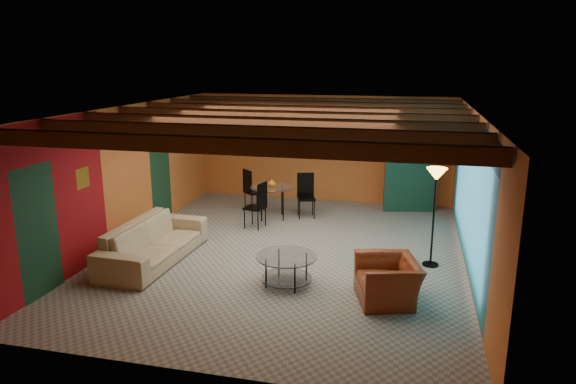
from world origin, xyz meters
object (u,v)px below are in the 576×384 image
(armoire, at_px, (410,169))
(floor_lamp, at_px, (434,217))
(sofa, at_px, (154,242))
(vase, at_px, (272,171))
(dining_table, at_px, (272,196))
(armchair, at_px, (388,280))
(potted_plant, at_px, (413,116))
(coffee_table, at_px, (287,270))

(armoire, height_order, floor_lamp, armoire)
(sofa, xyz_separation_m, vase, (1.37, 3.07, 0.75))
(dining_table, relative_size, armoire, 0.99)
(armchair, relative_size, potted_plant, 1.97)
(armoire, distance_m, vase, 3.42)
(armoire, distance_m, potted_plant, 1.26)
(floor_lamp, relative_size, potted_plant, 3.51)
(coffee_table, relative_size, potted_plant, 1.95)
(sofa, bearing_deg, coffee_table, -97.90)
(sofa, bearing_deg, vase, -22.18)
(armchair, bearing_deg, sofa, -115.26)
(vase, bearing_deg, potted_plant, 26.79)
(coffee_table, bearing_deg, potted_plant, 69.92)
(armchair, distance_m, potted_plant, 5.60)
(armchair, bearing_deg, coffee_table, -113.46)
(vase, bearing_deg, dining_table, 0.00)
(coffee_table, height_order, dining_table, dining_table)
(dining_table, bearing_deg, vase, 180.00)
(sofa, xyz_separation_m, floor_lamp, (4.88, 0.95, 0.52))
(floor_lamp, distance_m, potted_plant, 3.93)
(dining_table, bearing_deg, potted_plant, 26.79)
(sofa, distance_m, coffee_table, 2.62)
(armchair, bearing_deg, vase, -159.30)
(coffee_table, relative_size, vase, 5.41)
(potted_plant, relative_size, vase, 2.78)
(armchair, height_order, floor_lamp, floor_lamp)
(sofa, xyz_separation_m, armchair, (4.20, -0.64, -0.04))
(armchair, relative_size, vase, 5.46)
(coffee_table, relative_size, dining_table, 0.50)
(dining_table, distance_m, armoire, 3.45)
(coffee_table, distance_m, vase, 3.82)
(armchair, xyz_separation_m, armoire, (0.23, 5.26, 0.68))
(armoire, distance_m, floor_lamp, 3.69)
(potted_plant, bearing_deg, coffee_table, -110.08)
(floor_lamp, bearing_deg, coffee_table, -148.66)
(coffee_table, height_order, floor_lamp, floor_lamp)
(floor_lamp, bearing_deg, dining_table, 148.84)
(floor_lamp, xyz_separation_m, potted_plant, (-0.45, 3.66, 1.37))
(sofa, relative_size, vase, 13.77)
(armchair, height_order, vase, vase)
(floor_lamp, height_order, vase, floor_lamp)
(dining_table, xyz_separation_m, armoire, (3.05, 1.54, 0.49))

